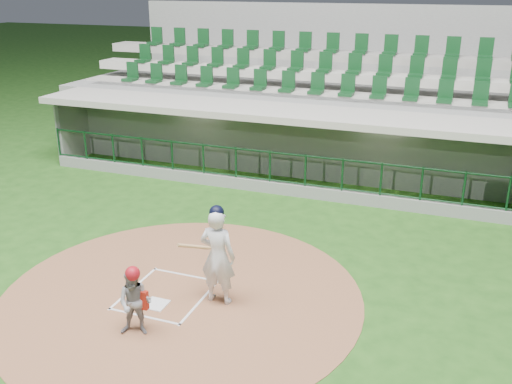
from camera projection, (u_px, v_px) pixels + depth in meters
ground at (173, 288)px, 11.66m from camera, size 120.00×120.00×0.00m
dirt_circle at (182, 295)px, 11.38m from camera, size 7.20×7.20×0.01m
home_plate at (156, 304)px, 11.04m from camera, size 0.43×0.43×0.02m
batter_box_chalk at (166, 294)px, 11.39m from camera, size 1.55×1.80×0.01m
dugout_structure at (291, 145)px, 18.16m from camera, size 16.40×3.70×3.00m
seating_deck at (315, 111)px, 20.72m from camera, size 17.00×6.72×5.15m
batter at (218, 255)px, 10.82m from camera, size 0.89×0.88×2.02m
catcher at (135, 301)px, 9.93m from camera, size 0.72×0.63×1.33m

